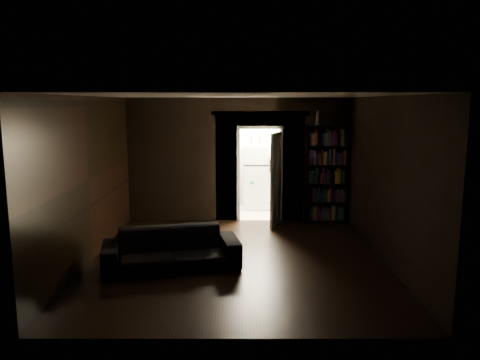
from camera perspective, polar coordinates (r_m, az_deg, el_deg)
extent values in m
plane|color=black|center=(8.22, -0.37, -9.67)|extent=(5.50, 5.50, 0.00)
cube|color=black|center=(10.72, -6.83, 2.46)|extent=(2.55, 0.10, 2.80)
cube|color=black|center=(10.78, 8.95, 2.45)|extent=(1.55, 0.10, 2.80)
cube|color=black|center=(10.58, 2.47, 8.13)|extent=(0.90, 0.10, 0.70)
cube|color=black|center=(8.28, -17.95, 0.00)|extent=(0.02, 5.50, 2.80)
cube|color=black|center=(8.24, 17.27, -0.01)|extent=(0.02, 5.50, 2.80)
cube|color=black|center=(5.18, -0.63, -5.02)|extent=(5.00, 0.02, 2.80)
cube|color=beige|center=(7.77, -0.40, 10.24)|extent=(5.00, 5.50, 0.02)
cube|color=white|center=(10.65, 2.43, 0.57)|extent=(1.04, 0.06, 2.17)
cube|color=#B6B19F|center=(11.75, 2.21, -4.05)|extent=(2.20, 1.80, 0.10)
cube|color=beige|center=(12.37, 2.10, 2.52)|extent=(2.20, 0.10, 2.40)
cube|color=beige|center=(11.53, -2.98, 2.01)|extent=(0.10, 1.60, 2.40)
cube|color=beige|center=(11.61, 7.44, 1.99)|extent=(0.10, 1.60, 2.40)
cube|color=beige|center=(11.43, 2.29, 8.23)|extent=(2.20, 1.80, 0.10)
cube|color=#D57389|center=(12.22, 2.14, 7.24)|extent=(2.00, 0.04, 0.26)
imported|color=black|center=(7.79, -8.36, -7.59)|extent=(2.36, 1.40, 0.85)
cube|color=black|center=(10.61, 10.42, 0.67)|extent=(0.95, 0.56, 2.20)
cube|color=white|center=(11.95, 2.23, 0.46)|extent=(0.96, 0.93, 1.65)
cube|color=white|center=(10.26, 4.40, 0.07)|extent=(0.31, 0.82, 2.05)
cube|color=white|center=(10.38, 9.45, 7.50)|extent=(0.11, 0.11, 0.32)
cube|color=black|center=(11.87, 2.39, 5.09)|extent=(0.70, 0.24, 0.28)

